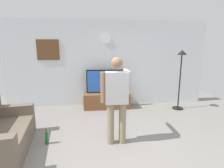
% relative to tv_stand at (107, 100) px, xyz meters
% --- Properties ---
extents(ground_plane, '(8.40, 8.40, 0.00)m').
position_rel_tv_stand_xyz_m(ground_plane, '(0.04, -2.60, -0.24)').
color(ground_plane, gray).
extents(back_wall, '(6.40, 0.10, 2.70)m').
position_rel_tv_stand_xyz_m(back_wall, '(0.04, 0.35, 1.11)').
color(back_wall, silver).
rests_on(back_wall, ground_plane).
extents(tv_stand, '(1.42, 0.58, 0.47)m').
position_rel_tv_stand_xyz_m(tv_stand, '(0.00, 0.00, 0.00)').
color(tv_stand, brown).
rests_on(tv_stand, ground_plane).
extents(television, '(1.25, 0.07, 0.72)m').
position_rel_tv_stand_xyz_m(television, '(0.00, 0.05, 0.60)').
color(television, black).
rests_on(television, tv_stand).
extents(wall_clock, '(0.31, 0.03, 0.31)m').
position_rel_tv_stand_xyz_m(wall_clock, '(0.00, 0.29, 1.90)').
color(wall_clock, white).
extents(framed_picture, '(0.66, 0.04, 0.62)m').
position_rel_tv_stand_xyz_m(framed_picture, '(-1.76, 0.30, 1.56)').
color(framed_picture, brown).
extents(floor_lamp, '(0.32, 0.32, 1.79)m').
position_rel_tv_stand_xyz_m(floor_lamp, '(2.18, -0.33, 1.05)').
color(floor_lamp, black).
rests_on(floor_lamp, ground_plane).
extents(person_standing_nearer_lamp, '(0.61, 0.78, 1.70)m').
position_rel_tv_stand_xyz_m(person_standing_nearer_lamp, '(0.04, -2.10, 0.73)').
color(person_standing_nearer_lamp, gray).
rests_on(person_standing_nearer_lamp, ground_plane).
extents(beverage_bottle, '(0.07, 0.07, 0.33)m').
position_rel_tv_stand_xyz_m(beverage_bottle, '(-1.33, -2.02, -0.10)').
color(beverage_bottle, '#1E5923').
rests_on(beverage_bottle, ground_plane).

